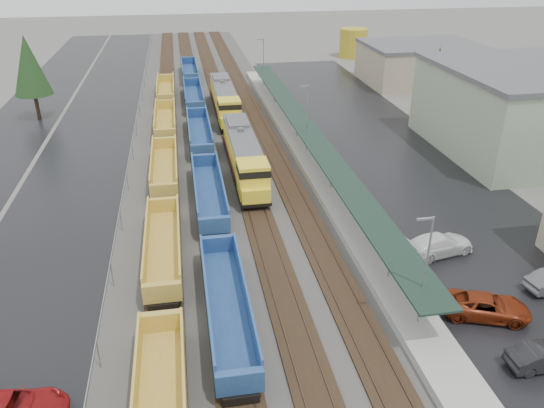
% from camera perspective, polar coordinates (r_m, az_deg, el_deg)
% --- Properties ---
extents(ballast_strip, '(20.00, 160.00, 0.08)m').
position_cam_1_polar(ballast_strip, '(67.75, -6.20, 7.71)').
color(ballast_strip, '#302D2B').
rests_on(ballast_strip, ground).
extents(trackbed, '(14.60, 160.00, 0.22)m').
position_cam_1_polar(trackbed, '(67.72, -6.21, 7.80)').
color(trackbed, black).
rests_on(trackbed, ground).
extents(west_parking_lot, '(10.00, 160.00, 0.02)m').
position_cam_1_polar(west_parking_lot, '(68.57, -18.87, 6.62)').
color(west_parking_lot, black).
rests_on(west_parking_lot, ground).
extents(west_road, '(9.00, 160.00, 0.02)m').
position_cam_1_polar(west_road, '(70.88, -26.88, 5.77)').
color(west_road, black).
rests_on(west_road, ground).
extents(east_commuter_lot, '(16.00, 100.00, 0.02)m').
position_cam_1_polar(east_commuter_lot, '(62.60, 12.22, 5.61)').
color(east_commuter_lot, black).
rests_on(east_commuter_lot, ground).
extents(station_platform, '(3.00, 80.00, 8.00)m').
position_cam_1_polar(station_platform, '(59.53, 3.70, 5.82)').
color(station_platform, '#9E9B93').
rests_on(station_platform, ground).
extents(chainlink_fence, '(0.08, 160.04, 2.02)m').
position_cam_1_polar(chainlink_fence, '(65.91, -14.50, 7.91)').
color(chainlink_fence, gray).
rests_on(chainlink_fence, ground).
extents(distant_hills, '(301.00, 140.00, 25.20)m').
position_cam_1_polar(distant_hills, '(221.25, 3.01, 20.91)').
color(distant_hills, '#525F4A').
rests_on(distant_hills, ground).
extents(tree_west_far, '(4.84, 4.84, 11.00)m').
position_cam_1_polar(tree_west_far, '(77.88, -24.68, 13.40)').
color(tree_west_far, '#332316').
rests_on(tree_west_far, ground).
extents(tree_east, '(4.40, 4.40, 10.00)m').
position_cam_1_polar(tree_east, '(71.41, 17.28, 13.05)').
color(tree_east, '#332316').
rests_on(tree_east, ground).
extents(locomotive_lead, '(2.79, 18.40, 4.17)m').
position_cam_1_polar(locomotive_lead, '(53.76, -3.01, 5.23)').
color(locomotive_lead, black).
rests_on(locomotive_lead, ground).
extents(locomotive_trail, '(2.79, 18.40, 4.17)m').
position_cam_1_polar(locomotive_trail, '(73.62, -5.11, 11.09)').
color(locomotive_trail, black).
rests_on(locomotive_trail, ground).
extents(well_string_yellow, '(2.56, 106.81, 2.27)m').
position_cam_1_polar(well_string_yellow, '(40.66, -11.59, -4.55)').
color(well_string_yellow, '#AD9D30').
rests_on(well_string_yellow, ground).
extents(well_string_blue, '(2.58, 115.87, 2.29)m').
position_cam_1_polar(well_string_blue, '(48.59, -6.81, 1.25)').
color(well_string_blue, navy).
rests_on(well_string_blue, ground).
extents(storage_tank, '(5.65, 5.65, 5.65)m').
position_cam_1_polar(storage_tank, '(114.26, 8.73, 16.75)').
color(storage_tank, '#AE9A22').
rests_on(storage_tank, ground).
extents(parked_car_east_a, '(1.58, 4.33, 1.42)m').
position_cam_1_polar(parked_car_east_a, '(34.70, 27.25, -14.40)').
color(parked_car_east_a, black).
rests_on(parked_car_east_a, ground).
extents(parked_car_east_b, '(4.20, 5.94, 1.50)m').
position_cam_1_polar(parked_car_east_b, '(37.17, 22.08, -10.17)').
color(parked_car_east_b, maroon).
rests_on(parked_car_east_b, ground).
extents(parked_car_east_c, '(3.43, 6.03, 1.65)m').
position_cam_1_polar(parked_car_east_c, '(42.73, 17.48, -4.17)').
color(parked_car_east_c, white).
rests_on(parked_car_east_c, ground).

